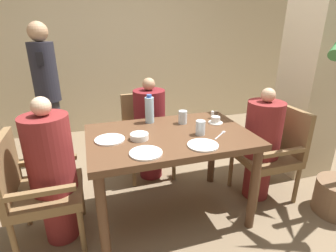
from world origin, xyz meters
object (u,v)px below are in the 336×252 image
bowl_small (139,136)px  standing_host (48,91)px  chair_left_side (34,187)px  glass_tall_near (200,128)px  diner_in_far_chair (150,128)px  diner_in_right_chair (261,144)px  chair_right_side (273,149)px  diner_in_left_chair (53,171)px  plate_main_left (146,153)px  plate_main_right (110,140)px  plate_dessert_center (203,145)px  teacup_with_saucer (216,120)px  water_bottle (149,110)px  glass_tall_mid (183,117)px  chair_far_side (147,131)px

bowl_small → standing_host: bearing=118.3°
chair_left_side → glass_tall_near: (1.24, -0.09, 0.34)m
chair_left_side → bowl_small: chair_left_side is taller
glass_tall_near → diner_in_far_chair: bearing=106.6°
diner_in_right_chair → chair_right_side: bearing=-0.0°
diner_in_right_chair → glass_tall_near: (-0.66, -0.09, 0.27)m
chair_right_side → diner_in_right_chair: 0.15m
standing_host → glass_tall_near: (1.23, -1.46, -0.05)m
chair_left_side → diner_in_left_chair: (0.14, 0.00, 0.10)m
plate_main_left → bowl_small: bowl_small is taller
plate_main_right → plate_dessert_center: bearing=-25.9°
teacup_with_saucer → glass_tall_near: 0.31m
diner_in_right_chair → water_bottle: 1.06m
glass_tall_mid → chair_right_side: bearing=-12.9°
plate_main_right → glass_tall_mid: size_ratio=1.95×
standing_host → water_bottle: standing_host is taller
diner_in_left_chair → chair_right_side: diner_in_left_chair is taller
chair_far_side → glass_tall_near: size_ratio=7.63×
chair_left_side → water_bottle: water_bottle is taller
plate_main_right → plate_dessert_center: size_ratio=1.00×
chair_right_side → standing_host: 2.47m
chair_far_side → chair_right_side: 1.29m
chair_right_side → glass_tall_near: 0.87m
chair_left_side → glass_tall_near: bearing=-4.0°
plate_main_right → glass_tall_mid: bearing=15.2°
standing_host → chair_right_side: bearing=-34.2°
chair_right_side → standing_host: standing_host is taller
diner_in_far_chair → plate_dessert_center: (0.15, -0.95, 0.21)m
chair_right_side → glass_tall_mid: size_ratio=7.63×
diner_in_right_chair → standing_host: (-1.88, 1.37, 0.32)m
plate_main_right → bowl_small: size_ratio=1.61×
plate_main_left → glass_tall_near: glass_tall_near is taller
glass_tall_near → glass_tall_mid: same height
chair_left_side → diner_in_right_chair: diner_in_right_chair is taller
diner_in_right_chair → bowl_small: size_ratio=7.74×
chair_far_side → diner_in_far_chair: bearing=-90.0°
standing_host → glass_tall_near: standing_host is taller
teacup_with_saucer → glass_tall_mid: glass_tall_mid is taller
plate_main_left → glass_tall_mid: (0.44, 0.47, 0.05)m
diner_in_far_chair → glass_tall_near: size_ratio=9.56×
chair_left_side → teacup_with_saucer: size_ratio=6.93×
plate_main_right → plate_dessert_center: same height
standing_host → diner_in_left_chair: bearing=-84.8°
diner_in_left_chair → chair_right_side: 1.90m
diner_in_right_chair → water_bottle: size_ratio=4.27×
standing_host → glass_tall_mid: size_ratio=14.14×
standing_host → plate_dessert_center: standing_host is taller
standing_host → plate_main_left: (0.75, -1.65, -0.10)m
chair_right_side → plate_main_right: bearing=179.4°
chair_left_side → teacup_with_saucer: bearing=4.3°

